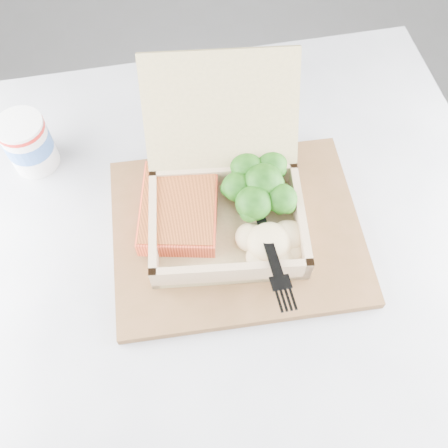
{
  "coord_description": "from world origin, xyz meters",
  "views": [
    {
      "loc": [
        0.1,
        -0.79,
        1.34
      ],
      "look_at": [
        0.12,
        -0.46,
        0.77
      ],
      "focal_mm": 40.0,
      "sensor_mm": 36.0,
      "label": 1
    }
  ],
  "objects_px": {
    "serving_tray": "(237,231)",
    "paper_cup": "(28,142)",
    "takeout_container": "(225,189)",
    "cafe_table": "(239,295)"
  },
  "relations": [
    {
      "from": "cafe_table",
      "to": "serving_tray",
      "type": "xyz_separation_m",
      "value": [
        -0.01,
        0.02,
        0.19
      ]
    },
    {
      "from": "takeout_container",
      "to": "paper_cup",
      "type": "distance_m",
      "value": 0.3
    },
    {
      "from": "serving_tray",
      "to": "paper_cup",
      "type": "height_order",
      "value": "paper_cup"
    },
    {
      "from": "serving_tray",
      "to": "takeout_container",
      "type": "relative_size",
      "value": 1.38
    },
    {
      "from": "takeout_container",
      "to": "paper_cup",
      "type": "relative_size",
      "value": 2.85
    },
    {
      "from": "paper_cup",
      "to": "cafe_table",
      "type": "bearing_deg",
      "value": -27.83
    },
    {
      "from": "serving_tray",
      "to": "paper_cup",
      "type": "relative_size",
      "value": 3.91
    },
    {
      "from": "paper_cup",
      "to": "serving_tray",
      "type": "bearing_deg",
      "value": -25.21
    },
    {
      "from": "cafe_table",
      "to": "paper_cup",
      "type": "distance_m",
      "value": 0.41
    },
    {
      "from": "cafe_table",
      "to": "takeout_container",
      "type": "height_order",
      "value": "takeout_container"
    }
  ]
}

